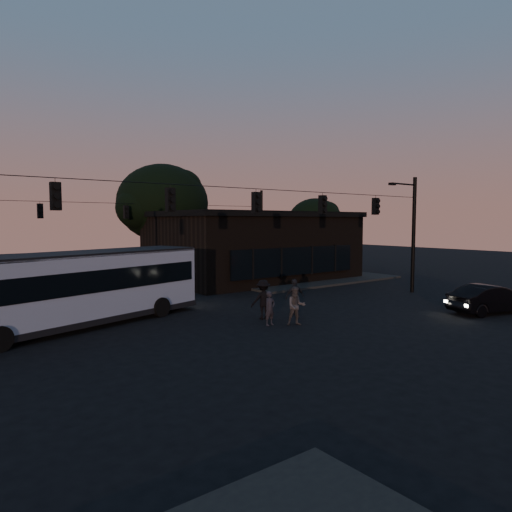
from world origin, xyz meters
TOP-DOWN VIEW (x-y plane):
  - ground at (0.00, 0.00)m, footprint 120.00×120.00m
  - sidewalk_far_right at (12.00, 14.00)m, footprint 14.00×10.00m
  - building at (9.00, 15.97)m, footprint 15.40×10.41m
  - tree_behind at (4.00, 22.00)m, footprint 7.60×7.60m
  - tree_right at (18.00, 18.00)m, footprint 5.20×5.20m
  - signal_rig_near at (0.00, 4.00)m, footprint 26.24×0.30m
  - signal_rig_far at (0.00, 20.00)m, footprint 26.24×0.30m
  - bus at (-7.25, 7.33)m, footprint 12.03×5.78m
  - car at (10.06, -2.43)m, footprint 4.70×2.75m
  - pedestrian_a at (-0.47, 2.36)m, footprint 0.60×0.43m
  - pedestrian_b at (0.47, 1.66)m, footprint 1.06×1.00m
  - pedestrian_c at (1.95, 3.36)m, footprint 1.12×0.64m
  - pedestrian_d at (0.09, 3.55)m, footprint 1.35×0.98m

SIDE VIEW (x-z plane):
  - ground at x=0.00m, z-range 0.00..0.00m
  - sidewalk_far_right at x=12.00m, z-range 0.00..0.15m
  - car at x=10.06m, z-range 0.00..1.46m
  - pedestrian_a at x=-0.47m, z-range 0.00..1.54m
  - pedestrian_b at x=0.47m, z-range 0.00..1.74m
  - pedestrian_c at x=1.95m, z-range 0.00..1.80m
  - pedestrian_d at x=0.09m, z-range 0.00..1.88m
  - bus at x=-7.25m, z-range 0.20..3.51m
  - building at x=9.00m, z-range 0.01..5.41m
  - signal_rig_far at x=0.00m, z-range 0.45..7.95m
  - signal_rig_near at x=0.00m, z-range 0.70..8.20m
  - tree_right at x=18.00m, z-range 1.20..8.06m
  - tree_behind at x=4.00m, z-range 1.48..10.91m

